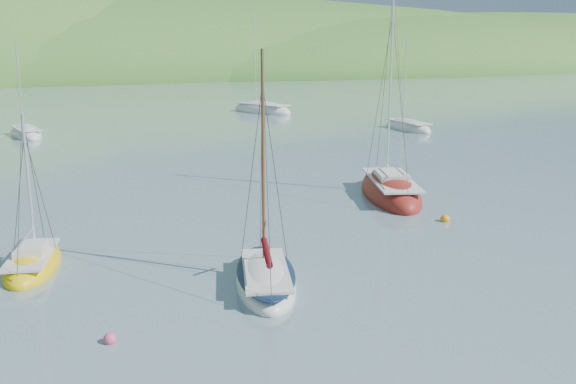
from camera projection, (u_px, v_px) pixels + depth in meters
name	position (u px, v px, depth m)	size (l,w,h in m)	color
ground	(328.00, 320.00, 21.13)	(700.00, 700.00, 0.00)	slate
shoreline_hills	(13.00, 74.00, 172.27)	(690.00, 135.00, 56.00)	#2F6E2A
daysailer_white	(266.00, 280.00, 24.07)	(3.87, 6.44, 9.32)	white
sloop_red	(390.00, 192.00, 37.67)	(5.79, 9.36, 13.10)	maroon
sailboat_yellow	(33.00, 264.00, 25.84)	(3.15, 5.46, 6.81)	yellow
distant_sloop_a	(26.00, 135.00, 60.93)	(3.66, 7.31, 9.97)	white
distant_sloop_b	(262.00, 111.00, 80.82)	(6.88, 9.84, 13.30)	white
distant_sloop_d	(408.00, 128.00, 65.50)	(2.62, 7.21, 10.25)	white
mooring_buoys	(275.00, 250.00, 27.74)	(20.39, 10.96, 0.48)	#D44D6F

